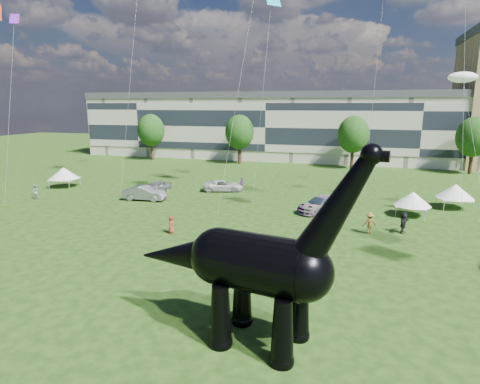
# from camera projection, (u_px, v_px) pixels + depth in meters

# --- Properties ---
(ground) EXTENTS (220.00, 220.00, 0.00)m
(ground) POSITION_uv_depth(u_px,v_px,m) (164.00, 314.00, 21.10)
(ground) COLOR #16330C
(ground) RESTS_ON ground
(terrace_row) EXTENTS (78.00, 11.00, 12.00)m
(terrace_row) POSITION_uv_depth(u_px,v_px,m) (272.00, 129.00, 80.02)
(terrace_row) COLOR beige
(terrace_row) RESTS_ON ground
(tree_far_left) EXTENTS (5.20, 5.20, 9.44)m
(tree_far_left) POSITION_uv_depth(u_px,v_px,m) (151.00, 128.00, 77.78)
(tree_far_left) COLOR #382314
(tree_far_left) RESTS_ON ground
(tree_mid_left) EXTENTS (5.20, 5.20, 9.44)m
(tree_mid_left) POSITION_uv_depth(u_px,v_px,m) (239.00, 129.00, 72.68)
(tree_mid_left) COLOR #382314
(tree_mid_left) RESTS_ON ground
(tree_mid_right) EXTENTS (5.20, 5.20, 9.44)m
(tree_mid_right) POSITION_uv_depth(u_px,v_px,m) (354.00, 131.00, 67.01)
(tree_mid_right) COLOR #382314
(tree_mid_right) RESTS_ON ground
(tree_far_right) EXTENTS (5.20, 5.20, 9.44)m
(tree_far_right) POSITION_uv_depth(u_px,v_px,m) (474.00, 134.00, 61.91)
(tree_far_right) COLOR #382314
(tree_far_right) RESTS_ON ground
(dinosaur_sculpture) EXTENTS (12.00, 4.11, 9.77)m
(dinosaur_sculpture) POSITION_uv_depth(u_px,v_px,m) (250.00, 265.00, 18.07)
(dinosaur_sculpture) COLOR black
(dinosaur_sculpture) RESTS_ON ground
(car_silver) EXTENTS (2.67, 4.51, 1.44)m
(car_silver) POSITION_uv_depth(u_px,v_px,m) (157.00, 187.00, 49.63)
(car_silver) COLOR silver
(car_silver) RESTS_ON ground
(car_grey) EXTENTS (5.07, 2.16, 1.63)m
(car_grey) POSITION_uv_depth(u_px,v_px,m) (145.00, 193.00, 45.83)
(car_grey) COLOR gray
(car_grey) RESTS_ON ground
(car_white) EXTENTS (5.45, 3.66, 1.39)m
(car_white) POSITION_uv_depth(u_px,v_px,m) (223.00, 186.00, 50.65)
(car_white) COLOR silver
(car_white) RESTS_ON ground
(car_dark) EXTENTS (5.33, 5.71, 1.62)m
(car_dark) POSITION_uv_depth(u_px,v_px,m) (321.00, 204.00, 40.80)
(car_dark) COLOR #595960
(car_dark) RESTS_ON ground
(gazebo_near) EXTENTS (4.14, 4.14, 2.43)m
(gazebo_near) POSITION_uv_depth(u_px,v_px,m) (413.00, 199.00, 39.22)
(gazebo_near) COLOR white
(gazebo_near) RESTS_ON ground
(gazebo_far) EXTENTS (4.11, 4.11, 2.59)m
(gazebo_far) POSITION_uv_depth(u_px,v_px,m) (455.00, 191.00, 42.06)
(gazebo_far) COLOR white
(gazebo_far) RESTS_ON ground
(gazebo_left) EXTENTS (4.40, 4.40, 2.65)m
(gazebo_left) POSITION_uv_depth(u_px,v_px,m) (64.00, 173.00, 52.85)
(gazebo_left) COLOR silver
(gazebo_left) RESTS_ON ground
(visitors) EXTENTS (52.63, 43.45, 1.85)m
(visitors) POSITION_uv_depth(u_px,v_px,m) (279.00, 223.00, 34.28)
(visitors) COLOR #6C377D
(visitors) RESTS_ON ground
(kites) EXTENTS (57.98, 43.16, 28.81)m
(kites) POSITION_uv_depth(u_px,v_px,m) (184.00, 43.00, 38.63)
(kites) COLOR red
(kites) RESTS_ON ground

